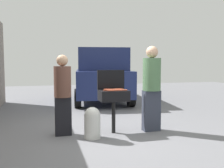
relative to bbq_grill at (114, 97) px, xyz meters
The scene contains 21 objects.
ground_plane 0.80m from the bbq_grill, 167.17° to the left, with size 24.00×24.00×0.00m, color slate.
bbq_grill is the anchor object (origin of this frame).
grill_lid_open 0.42m from the bbq_grill, 90.00° to the left, with size 0.60×0.05×0.42m, color black.
hot_dog_0 0.24m from the bbq_grill, 121.59° to the right, with size 0.03×0.03×0.13m, color #AD4228.
hot_dog_1 0.22m from the bbq_grill, 144.55° to the left, with size 0.03×0.03×0.13m, color #B74C33.
hot_dog_2 0.19m from the bbq_grill, 68.15° to the left, with size 0.03×0.03×0.13m, color #C6593D.
hot_dog_3 0.17m from the bbq_grill, 12.71° to the right, with size 0.03×0.03×0.13m, color #B74C33.
hot_dog_4 0.22m from the bbq_grill, 73.26° to the right, with size 0.03×0.03×0.13m, color #B74C33.
hot_dog_5 0.20m from the bbq_grill, 54.28° to the right, with size 0.03×0.03×0.13m, color #AD4228.
hot_dog_6 0.22m from the bbq_grill, 129.77° to the left, with size 0.03×0.03×0.13m, color #AD4228.
hot_dog_7 0.17m from the bbq_grill, 122.97° to the right, with size 0.03×0.03×0.13m, color #C6593D.
hot_dog_8 0.26m from the bbq_grill, 40.07° to the left, with size 0.03×0.03×0.13m, color #AD4228.
hot_dog_9 0.24m from the bbq_grill, 157.27° to the right, with size 0.03×0.03×0.13m, color #AD4228.
hot_dog_10 0.24m from the bbq_grill, 17.80° to the left, with size 0.03×0.03×0.13m, color #C6593D.
hot_dog_11 0.18m from the bbq_grill, 163.53° to the left, with size 0.03×0.03×0.13m, color #C6593D.
hot_dog_12 0.18m from the bbq_grill, 10.00° to the left, with size 0.03×0.03×0.13m, color #C6593D.
hot_dog_13 0.28m from the bbq_grill, 33.41° to the right, with size 0.03×0.03×0.13m, color #C6593D.
propane_tank 0.71m from the bbq_grill, 154.47° to the right, with size 0.32×0.32×0.62m.
person_left 1.05m from the bbq_grill, behind, with size 0.35×0.35×1.65m.
person_right 0.88m from the bbq_grill, ahead, with size 0.39×0.39×1.84m.
parked_minivan 4.58m from the bbq_grill, 80.68° to the left, with size 2.52×4.62×2.02m.
Camera 1 is at (-1.12, -4.95, 1.46)m, focal length 39.09 mm.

